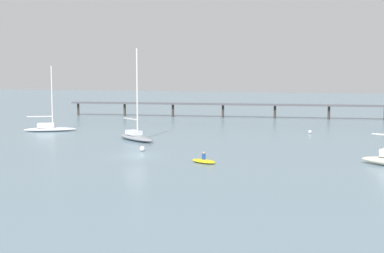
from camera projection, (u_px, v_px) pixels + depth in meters
The scene contains 7 objects.
ground_plane at pixel (136, 156), 59.20m from camera, with size 400.00×400.00×0.00m, color slate.
pier at pixel (344, 99), 105.57m from camera, with size 75.04×12.92×7.12m.
sailboat_white at pixel (49, 127), 84.43m from camera, with size 8.02×6.10×10.14m.
sailboat_gray at pixel (136, 135), 72.95m from camera, with size 7.77×6.43×12.28m.
dinghy_yellow at pixel (204, 161), 54.73m from camera, with size 3.32×2.59×1.14m.
mooring_buoy_far at pixel (142, 149), 62.75m from camera, with size 0.61×0.61×0.61m, color silver.
mooring_buoy_inner at pixel (310, 132), 81.20m from camera, with size 0.53×0.53×0.53m, color silver.
Camera 1 is at (25.02, -53.35, 8.99)m, focal length 50.88 mm.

